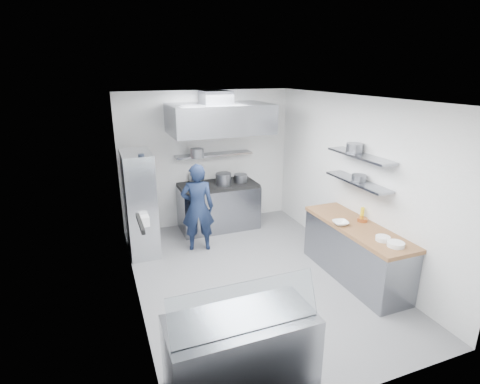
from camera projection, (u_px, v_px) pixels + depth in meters
name	position (u px, v px, depth m)	size (l,w,h in m)	color
floor	(253.00, 276.00, 6.05)	(5.00, 5.00, 0.00)	slate
ceiling	(256.00, 98.00, 5.18)	(5.00, 5.00, 0.00)	silver
wall_back	(207.00, 159.00, 7.83)	(3.60, 0.02, 2.80)	white
wall_front	(363.00, 275.00, 3.40)	(3.60, 0.02, 2.80)	white
wall_left	(131.00, 209.00, 5.00)	(5.00, 0.02, 2.80)	white
wall_right	(353.00, 182.00, 6.24)	(5.00, 0.02, 2.80)	white
gas_range	(218.00, 207.00, 7.81)	(1.60, 0.80, 0.90)	gray
cooktop	(218.00, 185.00, 7.66)	(1.57, 0.78, 0.06)	black
stock_pot_left	(197.00, 178.00, 7.70)	(0.30, 0.30, 0.20)	slate
stock_pot_mid	(223.00, 179.00, 7.55)	(0.32, 0.32, 0.24)	slate
stock_pot_right	(241.00, 178.00, 7.77)	(0.28, 0.28, 0.16)	slate
over_range_shelf	(214.00, 155.00, 7.69)	(1.60, 0.30, 0.04)	gray
shelf_pot_a	(197.00, 153.00, 7.29)	(0.26, 0.26, 0.18)	slate
extractor_hood	(220.00, 119.00, 7.08)	(1.90, 1.15, 0.55)	gray
hood_duct	(216.00, 97.00, 7.16)	(0.55, 0.55, 0.24)	slate
red_firebox	(147.00, 164.00, 7.34)	(0.22, 0.10, 0.26)	#AA0E0D
chef	(198.00, 208.00, 6.74)	(0.59, 0.39, 1.63)	#111B33
wire_rack	(140.00, 203.00, 6.62)	(0.50, 0.90, 1.85)	silver
rack_bin_a	(145.00, 221.00, 6.18)	(0.14, 0.18, 0.16)	white
rack_bin_b	(139.00, 184.00, 6.45)	(0.14, 0.18, 0.16)	yellow
rack_jar	(142.00, 160.00, 6.03)	(0.10, 0.10, 0.18)	black
knife_strip	(140.00, 223.00, 4.16)	(0.04, 0.55, 0.05)	black
prep_counter_base	(355.00, 253.00, 5.90)	(0.62, 2.00, 0.84)	gray
prep_counter_top	(358.00, 227.00, 5.76)	(0.65, 2.04, 0.06)	brown
plate_stack_a	(396.00, 244.00, 5.06)	(0.23, 0.23, 0.06)	white
plate_stack_b	(383.00, 238.00, 5.23)	(0.20, 0.20, 0.06)	white
copper_pan	(362.00, 220.00, 5.89)	(0.16, 0.16, 0.06)	#C66F37
squeeze_bottle	(362.00, 213.00, 6.01)	(0.06, 0.06, 0.18)	yellow
mixing_bowl	(340.00, 223.00, 5.76)	(0.24, 0.24, 0.06)	white
wall_shelf_lower	(358.00, 182.00, 5.88)	(0.30, 1.30, 0.04)	gray
wall_shelf_upper	(360.00, 156.00, 5.75)	(0.30, 1.30, 0.04)	gray
shelf_pot_c	(359.00, 178.00, 5.85)	(0.22, 0.22, 0.10)	slate
shelf_pot_d	(354.00, 148.00, 5.88)	(0.26, 0.26, 0.14)	slate
display_case	(241.00, 354.00, 3.80)	(1.50, 0.70, 0.85)	gray
display_glass	(246.00, 306.00, 3.50)	(1.47, 0.02, 0.45)	silver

